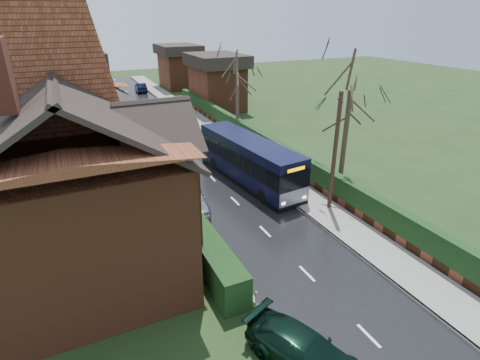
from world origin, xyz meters
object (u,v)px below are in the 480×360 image
car_silver (191,198)px  car_green (304,351)px  bus (249,161)px  telegraph_pole (335,153)px  bus_stop_sign (306,172)px  brick_house (76,166)px

car_silver → car_green: 12.20m
car_silver → car_green: car_silver is taller
bus → car_green: bus is taller
car_green → car_silver: bearing=66.2°
car_green → telegraph_pole: 11.98m
car_silver → bus_stop_sign: size_ratio=1.42×
brick_house → bus_stop_sign: (12.73, -0.56, -2.42)m
bus_stop_sign → telegraph_pole: bearing=-39.6°
bus_stop_sign → telegraph_pole: telegraph_pole is taller
bus → brick_house: bearing=-167.8°
brick_house → car_green: brick_house is taller
brick_house → bus: 11.89m
car_silver → bus_stop_sign: bus_stop_sign is taller
telegraph_pole → bus_stop_sign: bearing=141.3°
car_silver → car_green: (-0.10, -12.20, -0.09)m
car_silver → telegraph_pole: bearing=-16.9°
bus_stop_sign → brick_house: bearing=-159.5°
bus → telegraph_pole: size_ratio=1.45×
brick_house → car_silver: size_ratio=3.46×
car_silver → car_green: bearing=-82.5°
car_silver → telegraph_pole: size_ratio=0.59×
car_silver → telegraph_pole: 8.86m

